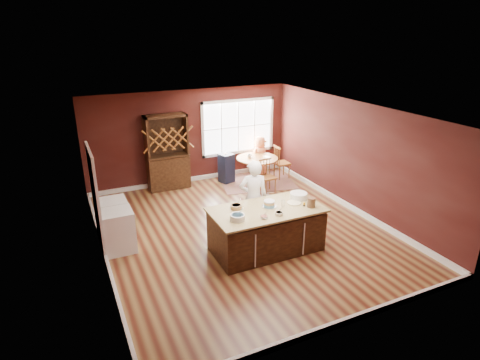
% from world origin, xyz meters
% --- Properties ---
extents(room_shell, '(7.00, 7.00, 7.00)m').
position_xyz_m(room_shell, '(0.00, 0.00, 1.35)').
color(room_shell, brown).
rests_on(room_shell, ground).
extents(window, '(2.36, 0.10, 1.66)m').
position_xyz_m(window, '(1.50, 3.47, 1.50)').
color(window, white).
rests_on(window, room_shell).
extents(doorway, '(0.08, 1.26, 2.13)m').
position_xyz_m(doorway, '(-2.97, 0.60, 1.02)').
color(doorway, white).
rests_on(doorway, room_shell).
extents(kitchen_island, '(2.25, 1.18, 0.92)m').
position_xyz_m(kitchen_island, '(0.09, -0.96, 0.44)').
color(kitchen_island, black).
rests_on(kitchen_island, ground).
extents(dining_table, '(1.21, 1.21, 0.75)m').
position_xyz_m(dining_table, '(1.70, 2.57, 0.53)').
color(dining_table, brown).
rests_on(dining_table, ground).
extents(baker, '(0.72, 0.58, 1.71)m').
position_xyz_m(baker, '(0.16, -0.23, 0.86)').
color(baker, white).
rests_on(baker, ground).
extents(layer_cake, '(0.31, 0.31, 0.13)m').
position_xyz_m(layer_cake, '(0.19, -0.88, 0.98)').
color(layer_cake, silver).
rests_on(layer_cake, kitchen_island).
extents(bowl_blue, '(0.28, 0.28, 0.11)m').
position_xyz_m(bowl_blue, '(-0.64, -1.16, 0.97)').
color(bowl_blue, white).
rests_on(bowl_blue, kitchen_island).
extents(bowl_yellow, '(0.23, 0.23, 0.09)m').
position_xyz_m(bowl_yellow, '(-0.46, -0.70, 0.96)').
color(bowl_yellow, olive).
rests_on(bowl_yellow, kitchen_island).
extents(bowl_pink, '(0.15, 0.15, 0.05)m').
position_xyz_m(bowl_pink, '(-0.16, -1.32, 0.95)').
color(bowl_pink, silver).
rests_on(bowl_pink, kitchen_island).
extents(bowl_olive, '(0.16, 0.16, 0.06)m').
position_xyz_m(bowl_olive, '(0.17, -1.31, 0.95)').
color(bowl_olive, beige).
rests_on(bowl_olive, kitchen_island).
extents(drinking_glass, '(0.07, 0.07, 0.14)m').
position_xyz_m(drinking_glass, '(0.44, -1.00, 0.99)').
color(drinking_glass, white).
rests_on(drinking_glass, kitchen_island).
extents(dinner_plate, '(0.29, 0.29, 0.02)m').
position_xyz_m(dinner_plate, '(0.73, -0.96, 0.93)').
color(dinner_plate, white).
rests_on(dinner_plate, kitchen_island).
extents(white_tub, '(0.36, 0.36, 0.12)m').
position_xyz_m(white_tub, '(0.95, -0.78, 0.98)').
color(white_tub, white).
rests_on(white_tub, kitchen_island).
extents(stoneware_crock, '(0.16, 0.16, 0.20)m').
position_xyz_m(stoneware_crock, '(0.95, -1.26, 1.02)').
color(stoneware_crock, brown).
rests_on(stoneware_crock, kitchen_island).
extents(toy_figurine, '(0.05, 0.05, 0.08)m').
position_xyz_m(toy_figurine, '(0.84, -1.17, 0.96)').
color(toy_figurine, orange).
rests_on(toy_figurine, kitchen_island).
extents(rug, '(2.40, 2.04, 0.01)m').
position_xyz_m(rug, '(1.70, 2.57, 0.01)').
color(rug, brown).
rests_on(rug, ground).
extents(chair_east, '(0.42, 0.44, 1.03)m').
position_xyz_m(chair_east, '(2.55, 2.57, 0.51)').
color(chair_east, brown).
rests_on(chair_east, ground).
extents(chair_south, '(0.41, 0.39, 0.95)m').
position_xyz_m(chair_south, '(1.62, 1.75, 0.47)').
color(chair_south, brown).
rests_on(chair_south, ground).
extents(chair_north, '(0.46, 0.44, 1.06)m').
position_xyz_m(chair_north, '(2.12, 3.39, 0.53)').
color(chair_north, brown).
rests_on(chair_north, ground).
extents(seated_woman, '(0.70, 0.56, 1.23)m').
position_xyz_m(seated_woman, '(2.06, 3.08, 0.62)').
color(seated_woman, '#F6905B').
rests_on(seated_woman, ground).
extents(high_chair, '(0.45, 0.45, 0.90)m').
position_xyz_m(high_chair, '(0.88, 2.95, 0.45)').
color(high_chair, '#182035').
rests_on(high_chair, ground).
extents(toddler, '(0.18, 0.14, 0.26)m').
position_xyz_m(toddler, '(0.95, 2.92, 0.81)').
color(toddler, '#8CA5BF').
rests_on(toddler, high_chair).
extents(table_plate, '(0.21, 0.21, 0.02)m').
position_xyz_m(table_plate, '(1.98, 2.52, 0.76)').
color(table_plate, beige).
rests_on(table_plate, dining_table).
extents(table_cup, '(0.14, 0.14, 0.10)m').
position_xyz_m(table_cup, '(1.51, 2.70, 0.80)').
color(table_cup, white).
rests_on(table_cup, dining_table).
extents(hutch, '(1.15, 0.48, 2.11)m').
position_xyz_m(hutch, '(-0.78, 3.22, 1.06)').
color(hutch, black).
rests_on(hutch, ground).
extents(washer, '(0.61, 0.59, 0.88)m').
position_xyz_m(washer, '(-2.64, 0.28, 0.44)').
color(washer, silver).
rests_on(washer, ground).
extents(dryer, '(0.59, 0.57, 0.86)m').
position_xyz_m(dryer, '(-2.64, 0.92, 0.43)').
color(dryer, white).
rests_on(dryer, ground).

